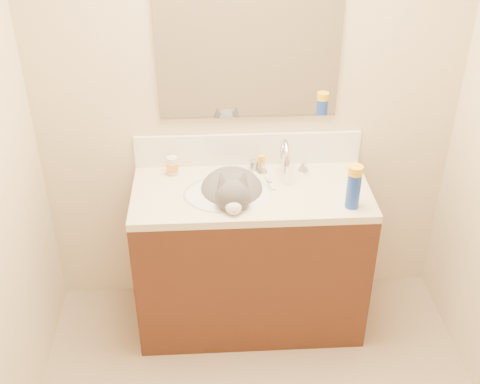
{
  "coord_description": "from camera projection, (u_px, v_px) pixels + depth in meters",
  "views": [
    {
      "loc": [
        -0.2,
        -1.58,
        2.46
      ],
      "look_at": [
        -0.06,
        0.92,
        0.88
      ],
      "focal_mm": 45.0,
      "sensor_mm": 36.0,
      "label": 1
    }
  ],
  "objects": [
    {
      "name": "silver_jar",
      "position": [
        254.0,
        165.0,
        3.18
      ],
      "size": [
        0.05,
        0.05,
        0.05
      ],
      "primitive_type": "cylinder",
      "rotation": [
        0.0,
        0.0,
        0.03
      ],
      "color": "#B7B7BC",
      "rests_on": "counter_slab"
    },
    {
      "name": "basin",
      "position": [
        228.0,
        205.0,
        3.03
      ],
      "size": [
        0.45,
        0.36,
        0.14
      ],
      "primitive_type": "ellipsoid",
      "color": "silver",
      "rests_on": "vanity_cabinet"
    },
    {
      "name": "spray_can",
      "position": [
        353.0,
        190.0,
        2.84
      ],
      "size": [
        0.08,
        0.08,
        0.18
      ],
      "primitive_type": "cylinder",
      "rotation": [
        0.0,
        0.0,
        0.16
      ],
      "color": "#193CB0",
      "rests_on": "counter_slab"
    },
    {
      "name": "faucet",
      "position": [
        284.0,
        161.0,
        3.1
      ],
      "size": [
        0.28,
        0.2,
        0.21
      ],
      "color": "silver",
      "rests_on": "counter_slab"
    },
    {
      "name": "spray_cap",
      "position": [
        356.0,
        170.0,
        2.79
      ],
      "size": [
        0.08,
        0.08,
        0.04
      ],
      "primitive_type": "cylinder",
      "rotation": [
        0.0,
        0.0,
        0.16
      ],
      "color": "yellow",
      "rests_on": "spray_can"
    },
    {
      "name": "cat",
      "position": [
        232.0,
        194.0,
        3.02
      ],
      "size": [
        0.37,
        0.46,
        0.35
      ],
      "rotation": [
        0.0,
        0.0,
        -0.01
      ],
      "color": "#4B494B",
      "rests_on": "basin"
    },
    {
      "name": "pill_bottle",
      "position": [
        172.0,
        166.0,
        3.13
      ],
      "size": [
        0.07,
        0.07,
        0.1
      ],
      "primitive_type": "cylinder",
      "rotation": [
        0.0,
        0.0,
        -0.36
      ],
      "color": "silver",
      "rests_on": "counter_slab"
    },
    {
      "name": "counter_slab",
      "position": [
        251.0,
        193.0,
        3.03
      ],
      "size": [
        1.2,
        0.55,
        0.04
      ],
      "primitive_type": "cube",
      "color": "beige",
      "rests_on": "vanity_cabinet"
    },
    {
      "name": "toothbrush_head",
      "position": [
        269.0,
        182.0,
        3.07
      ],
      "size": [
        0.02,
        0.03,
        0.02
      ],
      "primitive_type": "cube",
      "rotation": [
        0.0,
        0.0,
        0.21
      ],
      "color": "#649AD6",
      "rests_on": "counter_slab"
    },
    {
      "name": "pill_label",
      "position": [
        172.0,
        166.0,
        3.13
      ],
      "size": [
        0.09,
        0.09,
        0.04
      ],
      "primitive_type": "cylinder",
      "rotation": [
        0.0,
        0.0,
        -0.36
      ],
      "color": "orange",
      "rests_on": "pill_bottle"
    },
    {
      "name": "amber_bottle",
      "position": [
        262.0,
        163.0,
        3.16
      ],
      "size": [
        0.04,
        0.04,
        0.09
      ],
      "primitive_type": "cylinder",
      "rotation": [
        0.0,
        0.0,
        0.07
      ],
      "color": "gold",
      "rests_on": "counter_slab"
    },
    {
      "name": "mirror",
      "position": [
        249.0,
        41.0,
        2.88
      ],
      "size": [
        0.9,
        0.02,
        0.8
      ],
      "primitive_type": "cube",
      "color": "white",
      "rests_on": "room_shell"
    },
    {
      "name": "vanity_cabinet",
      "position": [
        250.0,
        260.0,
        3.26
      ],
      "size": [
        1.2,
        0.55,
        0.82
      ],
      "primitive_type": "cube",
      "color": "#432012",
      "rests_on": "ground"
    },
    {
      "name": "backsplash",
      "position": [
        248.0,
        149.0,
        3.2
      ],
      "size": [
        1.2,
        0.02,
        0.18
      ],
      "primitive_type": "cube",
      "color": "white",
      "rests_on": "counter_slab"
    },
    {
      "name": "room_shell",
      "position": [
        276.0,
        184.0,
        1.86
      ],
      "size": [
        2.24,
        2.54,
        2.52
      ],
      "color": "beige",
      "rests_on": "ground"
    },
    {
      "name": "toothbrush",
      "position": [
        269.0,
        182.0,
        3.07
      ],
      "size": [
        0.05,
        0.15,
        0.01
      ],
      "primitive_type": "cube",
      "rotation": [
        0.0,
        0.0,
        0.21
      ],
      "color": "silver",
      "rests_on": "counter_slab"
    }
  ]
}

